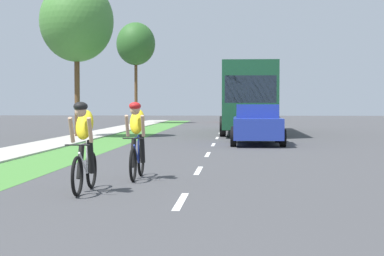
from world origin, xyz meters
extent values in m
plane|color=#424244|center=(0.00, 20.00, 0.00)|extent=(120.00, 120.00, 0.00)
cube|color=#478438|center=(-4.25, 20.00, 0.00)|extent=(1.94, 70.00, 0.01)
cube|color=#B2ADA3|center=(-6.14, 20.00, 0.00)|extent=(1.84, 70.00, 0.10)
cube|color=white|center=(0.00, 7.67, 0.00)|extent=(0.12, 1.80, 0.01)
cube|color=white|center=(0.00, 12.33, 0.00)|extent=(0.12, 1.80, 0.01)
cube|color=white|center=(0.00, 17.00, 0.00)|extent=(0.12, 1.80, 0.01)
cube|color=white|center=(0.00, 21.67, 0.00)|extent=(0.12, 1.80, 0.01)
cube|color=white|center=(0.00, 26.33, 0.00)|extent=(0.12, 1.80, 0.01)
cube|color=white|center=(0.00, 31.00, 0.00)|extent=(0.12, 1.80, 0.01)
cube|color=white|center=(0.00, 35.67, 0.00)|extent=(0.12, 1.80, 0.01)
cube|color=white|center=(0.00, 40.33, 0.00)|extent=(0.12, 1.80, 0.01)
cube|color=white|center=(0.00, 45.00, 0.00)|extent=(0.12, 1.80, 0.01)
cube|color=white|center=(0.00, 49.67, 0.00)|extent=(0.12, 1.80, 0.01)
torus|color=black|center=(-1.77, 9.11, 0.34)|extent=(0.06, 0.68, 0.68)
torus|color=black|center=(-1.77, 8.07, 0.34)|extent=(0.06, 0.68, 0.68)
cylinder|color=silver|center=(-1.77, 8.49, 0.52)|extent=(0.04, 0.59, 0.43)
cylinder|color=silver|center=(-1.77, 8.77, 0.62)|extent=(0.04, 0.04, 0.55)
cylinder|color=silver|center=(-1.77, 8.54, 0.85)|extent=(0.03, 0.55, 0.03)
cylinder|color=black|center=(-1.77, 8.09, 0.86)|extent=(0.42, 0.02, 0.02)
ellipsoid|color=yellow|center=(-1.77, 8.61, 1.18)|extent=(0.30, 0.54, 0.63)
sphere|color=tan|center=(-1.77, 8.33, 1.42)|extent=(0.20, 0.20, 0.20)
ellipsoid|color=black|center=(-1.77, 8.33, 1.50)|extent=(0.24, 0.28, 0.16)
cylinder|color=tan|center=(-1.93, 8.33, 1.10)|extent=(0.07, 0.26, 0.45)
cylinder|color=tan|center=(-1.61, 8.33, 1.10)|extent=(0.07, 0.26, 0.45)
cylinder|color=black|center=(-1.87, 8.69, 0.52)|extent=(0.10, 0.30, 0.60)
cylinder|color=black|center=(-1.67, 8.64, 0.62)|extent=(0.10, 0.25, 0.61)
torus|color=black|center=(-1.17, 11.17, 0.34)|extent=(0.06, 0.68, 0.68)
torus|color=black|center=(-1.17, 10.13, 0.34)|extent=(0.06, 0.68, 0.68)
cylinder|color=#23389E|center=(-1.17, 10.55, 0.52)|extent=(0.04, 0.59, 0.43)
cylinder|color=#23389E|center=(-1.17, 10.83, 0.62)|extent=(0.04, 0.04, 0.55)
cylinder|color=#23389E|center=(-1.17, 10.60, 0.85)|extent=(0.03, 0.55, 0.03)
cylinder|color=black|center=(-1.17, 10.15, 0.86)|extent=(0.42, 0.02, 0.02)
ellipsoid|color=yellow|center=(-1.17, 10.67, 1.18)|extent=(0.30, 0.54, 0.63)
sphere|color=tan|center=(-1.17, 10.39, 1.42)|extent=(0.20, 0.20, 0.20)
ellipsoid|color=red|center=(-1.17, 10.39, 1.50)|extent=(0.24, 0.28, 0.16)
cylinder|color=tan|center=(-1.33, 10.39, 1.10)|extent=(0.07, 0.26, 0.45)
cylinder|color=tan|center=(-1.01, 10.39, 1.10)|extent=(0.07, 0.26, 0.45)
cylinder|color=black|center=(-1.27, 10.75, 0.52)|extent=(0.10, 0.30, 0.60)
cylinder|color=black|center=(-1.07, 10.70, 0.62)|extent=(0.10, 0.25, 0.61)
cube|color=#23389E|center=(1.64, 21.91, 0.64)|extent=(1.76, 4.30, 0.76)
cube|color=#23389E|center=(1.64, 22.06, 1.26)|extent=(1.55, 2.24, 0.52)
cube|color=#1E2833|center=(1.64, 21.10, 1.24)|extent=(1.44, 0.08, 0.44)
cylinder|color=black|center=(0.76, 20.58, 0.32)|extent=(0.22, 0.64, 0.64)
cylinder|color=black|center=(2.52, 20.58, 0.32)|extent=(0.22, 0.64, 0.64)
cylinder|color=black|center=(0.76, 23.25, 0.32)|extent=(0.22, 0.64, 0.64)
cylinder|color=black|center=(2.52, 23.25, 0.32)|extent=(0.22, 0.64, 0.64)
cube|color=#194C2D|center=(1.47, 31.37, 1.93)|extent=(2.50, 11.60, 3.10)
cube|color=#1E2833|center=(1.47, 31.37, 2.33)|extent=(2.52, 10.67, 0.64)
cube|color=#1E2833|center=(1.47, 25.60, 2.18)|extent=(2.25, 0.06, 1.20)
cylinder|color=black|center=(0.22, 27.60, 0.48)|extent=(0.28, 0.96, 0.96)
cylinder|color=black|center=(2.72, 27.60, 0.48)|extent=(0.28, 0.96, 0.96)
cylinder|color=black|center=(0.22, 34.56, 0.48)|extent=(0.28, 0.96, 0.96)
cylinder|color=black|center=(2.72, 34.56, 0.48)|extent=(0.28, 0.96, 0.96)
cube|color=red|center=(1.16, 50.68, 0.81)|extent=(1.90, 4.70, 1.00)
cube|color=red|center=(1.16, 50.88, 1.53)|extent=(1.71, 2.91, 0.52)
cube|color=#1E2833|center=(1.16, 49.63, 1.41)|extent=(1.56, 0.08, 0.44)
cylinder|color=black|center=(0.21, 49.27, 0.36)|extent=(0.25, 0.72, 0.72)
cylinder|color=black|center=(2.11, 49.27, 0.36)|extent=(0.25, 0.72, 0.72)
cylinder|color=black|center=(0.21, 52.09, 0.36)|extent=(0.25, 0.72, 0.72)
cylinder|color=black|center=(2.11, 52.09, 0.36)|extent=(0.25, 0.72, 0.72)
cube|color=black|center=(1.52, 62.68, 0.72)|extent=(1.96, 5.10, 0.76)
cube|color=black|center=(1.52, 61.91, 1.32)|extent=(1.80, 1.78, 0.64)
cube|color=#1E2833|center=(1.52, 61.20, 1.30)|extent=(1.67, 0.08, 0.52)
cube|color=black|center=(0.61, 63.70, 1.02)|extent=(0.08, 2.81, 0.40)
cube|color=black|center=(2.42, 63.70, 1.02)|extent=(0.08, 2.81, 0.40)
cube|color=black|center=(1.52, 65.19, 1.02)|extent=(1.80, 0.08, 0.40)
cylinder|color=black|center=(0.54, 61.15, 0.38)|extent=(0.26, 0.76, 0.76)
cylinder|color=black|center=(2.50, 61.15, 0.38)|extent=(0.26, 0.76, 0.76)
cylinder|color=black|center=(0.54, 64.21, 0.38)|extent=(0.26, 0.76, 0.76)
cylinder|color=black|center=(2.50, 64.21, 0.38)|extent=(0.26, 0.76, 0.76)
cylinder|color=brown|center=(-6.45, 26.59, 1.99)|extent=(0.24, 0.24, 3.97)
ellipsoid|color=#478438|center=(-6.45, 26.59, 5.32)|extent=(3.38, 3.38, 3.71)
cylinder|color=brown|center=(-7.04, 47.43, 2.51)|extent=(0.24, 0.24, 5.02)
ellipsoid|color=#2D6026|center=(-7.04, 47.43, 6.24)|extent=(3.04, 3.04, 3.34)
camera|label=1|loc=(0.88, -2.34, 1.55)|focal=59.75mm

